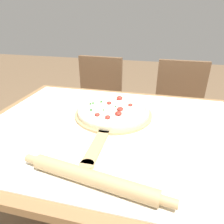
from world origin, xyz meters
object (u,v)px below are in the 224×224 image
pizza (113,110)px  rolling_pin (92,178)px  pizza_peel (112,116)px  chair_right (178,110)px  chair_left (98,102)px

pizza → rolling_pin: 0.45m
pizza_peel → chair_right: size_ratio=0.67×
chair_right → pizza_peel: bearing=-117.5°
pizza_peel → chair_right: 0.83m
pizza → chair_left: chair_left is taller
pizza → rolling_pin: pizza is taller
rolling_pin → chair_left: bearing=106.8°
pizza_peel → chair_left: (-0.30, 0.70, -0.25)m
pizza → chair_left: 0.79m
rolling_pin → chair_right: chair_right is taller
chair_left → chair_right: 0.68m
pizza_peel → chair_right: chair_right is taller
pizza_peel → pizza: 0.03m
rolling_pin → chair_left: 1.20m
chair_right → rolling_pin: bearing=-105.8°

